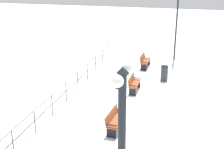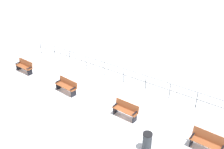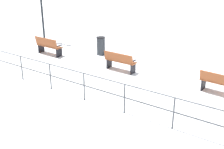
% 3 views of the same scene
% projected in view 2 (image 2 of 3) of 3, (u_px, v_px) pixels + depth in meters
% --- Properties ---
extents(ground_plane, '(80.00, 80.00, 0.00)m').
position_uv_depth(ground_plane, '(94.00, 103.00, 16.01)').
color(ground_plane, white).
rests_on(ground_plane, ground).
extents(bench_nearest, '(0.55, 1.61, 0.91)m').
position_uv_depth(bench_nearest, '(25.00, 66.00, 19.42)').
color(bench_nearest, brown).
rests_on(bench_nearest, ground).
extents(bench_second, '(0.63, 1.67, 0.89)m').
position_uv_depth(bench_second, '(67.00, 86.00, 16.93)').
color(bench_second, brown).
rests_on(bench_second, ground).
extents(bench_third, '(0.51, 1.53, 0.91)m').
position_uv_depth(bench_third, '(126.00, 110.00, 14.61)').
color(bench_third, brown).
rests_on(bench_third, ground).
extents(bench_fourth, '(0.56, 1.62, 0.97)m').
position_uv_depth(bench_fourth, '(207.00, 142.00, 12.32)').
color(bench_fourth, brown).
rests_on(bench_fourth, ground).
extents(waterfront_railing, '(0.05, 17.19, 1.06)m').
position_uv_depth(waterfront_railing, '(124.00, 73.00, 17.97)').
color(waterfront_railing, '#4C5156').
rests_on(waterfront_railing, ground).
extents(trash_bin, '(0.47, 0.47, 0.98)m').
position_uv_depth(trash_bin, '(147.00, 142.00, 12.37)').
color(trash_bin, '#2D3338').
rests_on(trash_bin, ground).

